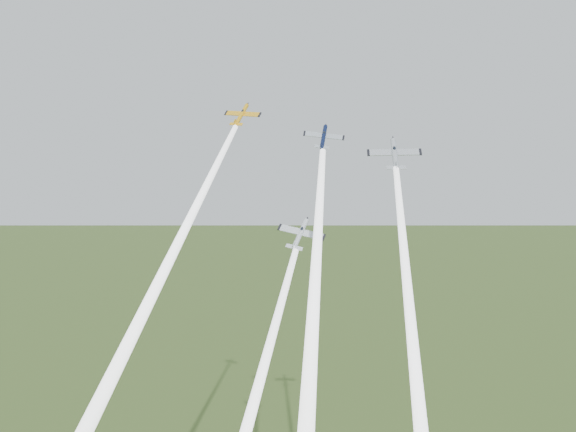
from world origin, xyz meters
The scene contains 7 objects.
plane_yellow centered at (-14.15, 6.53, 108.73)m, with size 7.07×7.02×1.11m, color orange, non-canonical shape.
smoke_trail_yellow centered at (-14.44, -18.31, 85.57)m, with size 2.27×2.27×61.54m, color white, non-canonical shape.
plane_navy centered at (4.81, -2.86, 104.49)m, with size 6.55×6.49×1.03m, color #0B1434, non-canonical shape.
smoke_trail_navy centered at (11.52, -25.55, 82.44)m, with size 2.27×2.27×58.28m, color white, non-canonical shape.
plane_silver_right centered at (14.84, 3.13, 101.77)m, with size 8.79×8.72×1.38m, color #AAB0B8, non-canonical shape.
smoke_trail_silver_right centered at (24.58, -24.27, 74.67)m, with size 2.27×2.27×73.10m, color white, non-canonical shape.
plane_silver_low centered at (3.73, -10.26, 89.73)m, with size 7.44×7.38×1.16m, color silver, non-canonical shape.
Camera 1 is at (42.90, -111.17, 102.18)m, focal length 45.00 mm.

